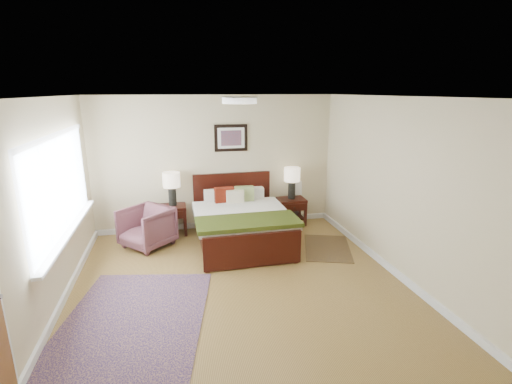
# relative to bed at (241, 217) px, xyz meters

# --- Properties ---
(floor) EXTENTS (5.00, 5.00, 0.00)m
(floor) POSITION_rel_bed_xyz_m (-0.29, -1.55, -0.48)
(floor) COLOR olive
(floor) RESTS_ON ground
(back_wall) EXTENTS (4.50, 0.04, 2.50)m
(back_wall) POSITION_rel_bed_xyz_m (-0.29, 0.95, 0.77)
(back_wall) COLOR #C7B590
(back_wall) RESTS_ON ground
(front_wall) EXTENTS (4.50, 0.04, 2.50)m
(front_wall) POSITION_rel_bed_xyz_m (-0.29, -4.05, 0.77)
(front_wall) COLOR #C7B590
(front_wall) RESTS_ON ground
(left_wall) EXTENTS (0.04, 5.00, 2.50)m
(left_wall) POSITION_rel_bed_xyz_m (-2.54, -1.55, 0.77)
(left_wall) COLOR #C7B590
(left_wall) RESTS_ON ground
(right_wall) EXTENTS (0.04, 5.00, 2.50)m
(right_wall) POSITION_rel_bed_xyz_m (1.96, -1.55, 0.77)
(right_wall) COLOR #C7B590
(right_wall) RESTS_ON ground
(ceiling) EXTENTS (4.50, 5.00, 0.02)m
(ceiling) POSITION_rel_bed_xyz_m (-0.29, -1.55, 2.02)
(ceiling) COLOR white
(ceiling) RESTS_ON back_wall
(window) EXTENTS (0.11, 2.72, 1.32)m
(window) POSITION_rel_bed_xyz_m (-2.48, -0.85, 0.90)
(window) COLOR silver
(window) RESTS_ON left_wall
(ceil_fixture) EXTENTS (0.44, 0.44, 0.08)m
(ceil_fixture) POSITION_rel_bed_xyz_m (-0.29, -1.55, 1.98)
(ceil_fixture) COLOR white
(ceil_fixture) RESTS_ON ceiling
(bed) EXTENTS (1.60, 1.93, 1.04)m
(bed) POSITION_rel_bed_xyz_m (0.00, 0.00, 0.00)
(bed) COLOR black
(bed) RESTS_ON ground
(wall_art) EXTENTS (0.62, 0.05, 0.50)m
(wall_art) POSITION_rel_bed_xyz_m (0.00, 0.92, 1.24)
(wall_art) COLOR black
(wall_art) RESTS_ON back_wall
(nightstand_left) EXTENTS (0.46, 0.41, 0.54)m
(nightstand_left) POSITION_rel_bed_xyz_m (-1.13, 0.70, -0.06)
(nightstand_left) COLOR black
(nightstand_left) RESTS_ON ground
(nightstand_right) EXTENTS (0.53, 0.40, 0.53)m
(nightstand_right) POSITION_rel_bed_xyz_m (1.15, 0.70, -0.15)
(nightstand_right) COLOR black
(nightstand_right) RESTS_ON ground
(lamp_left) EXTENTS (0.31, 0.31, 0.61)m
(lamp_left) POSITION_rel_bed_xyz_m (-1.13, 0.72, 0.48)
(lamp_left) COLOR black
(lamp_left) RESTS_ON nightstand_left
(lamp_right) EXTENTS (0.31, 0.31, 0.61)m
(lamp_right) POSITION_rel_bed_xyz_m (1.15, 0.72, 0.47)
(lamp_right) COLOR black
(lamp_right) RESTS_ON nightstand_right
(armchair) EXTENTS (1.04, 1.04, 0.68)m
(armchair) POSITION_rel_bed_xyz_m (-1.58, 0.23, -0.14)
(armchair) COLOR brown
(armchair) RESTS_ON ground
(rug_persian) EXTENTS (2.00, 2.51, 0.01)m
(rug_persian) POSITION_rel_bed_xyz_m (-1.64, -1.97, -0.47)
(rug_persian) COLOR #100D42
(rug_persian) RESTS_ON ground
(rug_navy) EXTENTS (1.05, 1.28, 0.01)m
(rug_navy) POSITION_rel_bed_xyz_m (1.38, -0.55, -0.47)
(rug_navy) COLOR black
(rug_navy) RESTS_ON ground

